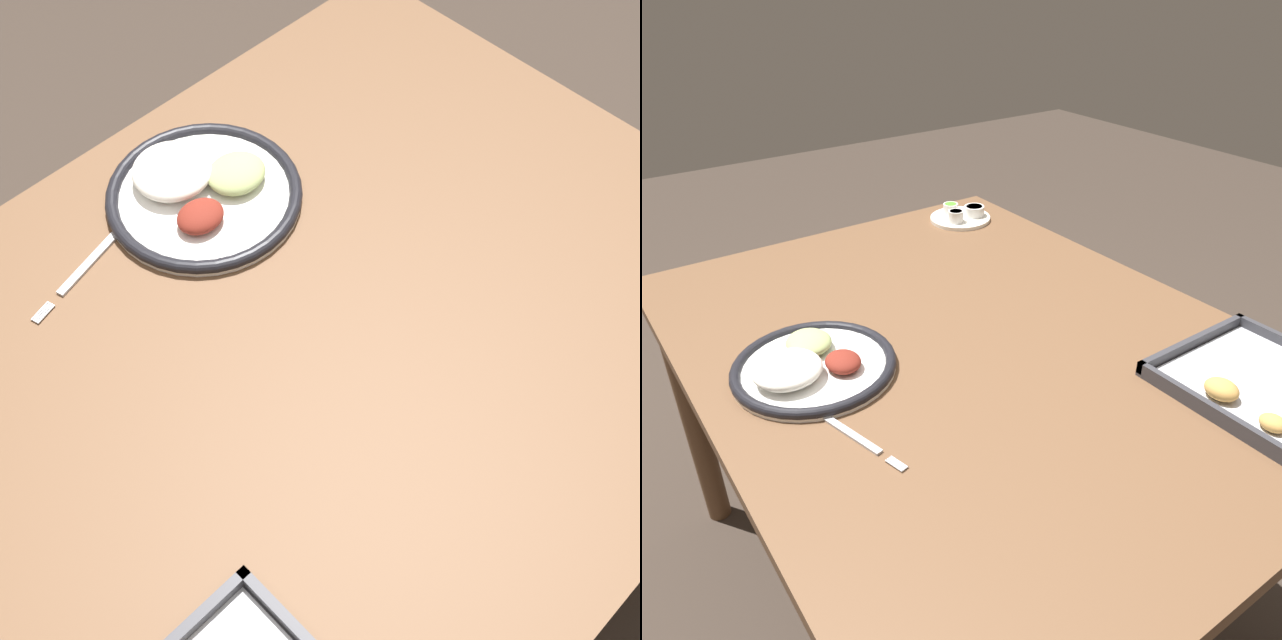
% 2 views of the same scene
% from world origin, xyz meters
% --- Properties ---
extents(ground_plane, '(8.00, 8.00, 0.00)m').
position_xyz_m(ground_plane, '(0.00, 0.00, 0.00)').
color(ground_plane, '#382D26').
extents(dining_table, '(1.30, 0.99, 0.75)m').
position_xyz_m(dining_table, '(0.00, 0.00, 0.65)').
color(dining_table, brown).
rests_on(dining_table, ground_plane).
extents(dinner_plate, '(0.29, 0.29, 0.05)m').
position_xyz_m(dinner_plate, '(-0.07, -0.30, 0.76)').
color(dinner_plate, white).
rests_on(dinner_plate, dining_table).
extents(fork, '(0.20, 0.07, 0.00)m').
position_xyz_m(fork, '(0.13, -0.31, 0.75)').
color(fork, '#B2B2B7').
rests_on(fork, dining_table).
extents(saucer_plate, '(0.17, 0.17, 0.04)m').
position_xyz_m(saucer_plate, '(-0.51, 0.34, 0.76)').
color(saucer_plate, white).
rests_on(saucer_plate, dining_table).
extents(baking_tray, '(0.36, 0.30, 0.04)m').
position_xyz_m(baking_tray, '(0.45, 0.31, 0.76)').
color(baking_tray, '#333338').
rests_on(baking_tray, dining_table).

